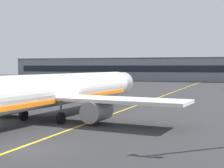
# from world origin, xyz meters

# --- Properties ---
(ground_plane) EXTENTS (400.00, 400.00, 0.00)m
(ground_plane) POSITION_xyz_m (0.00, 0.00, 0.00)
(ground_plane) COLOR #2D2D30
(taxiway_centreline) EXTENTS (6.11, 179.92, 0.01)m
(taxiway_centreline) POSITION_xyz_m (0.00, 30.00, 0.00)
(taxiway_centreline) COLOR yellow
(taxiway_centreline) RESTS_ON ground
(airliner_foreground) EXTENTS (32.34, 41.50, 11.65)m
(airliner_foreground) POSITION_xyz_m (-5.45, 13.29, 3.37)
(airliner_foreground) COLOR white
(airliner_foreground) RESTS_ON ground
(safety_cone_by_nose_gear) EXTENTS (0.44, 0.44, 0.55)m
(safety_cone_by_nose_gear) POSITION_xyz_m (-4.71, 30.48, 0.26)
(safety_cone_by_nose_gear) COLOR orange
(safety_cone_by_nose_gear) RESTS_ON ground
(terminal_building) EXTENTS (157.22, 12.40, 10.04)m
(terminal_building) POSITION_xyz_m (-5.75, 127.66, 5.03)
(terminal_building) COLOR gray
(terminal_building) RESTS_ON ground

